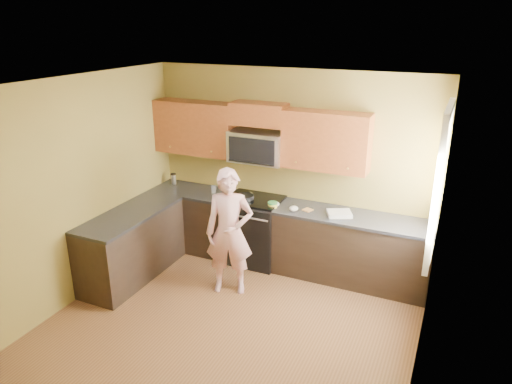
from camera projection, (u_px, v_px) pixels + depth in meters
The scene contains 25 objects.
floor at pixel (225, 331), 5.29m from camera, with size 4.00×4.00×0.00m, color brown.
ceiling at pixel (218, 87), 4.36m from camera, with size 4.00×4.00×0.00m, color white.
wall_back at pixel (290, 168), 6.53m from camera, with size 4.00×4.00×0.00m, color olive.
wall_front at pixel (78, 332), 3.11m from camera, with size 4.00×4.00×0.00m, color olive.
wall_left at pixel (73, 193), 5.59m from camera, with size 4.00×4.00×0.00m, color olive.
wall_right at pixel (427, 259), 4.05m from camera, with size 4.00×4.00×0.00m, color olive.
cabinet_back_run at pixel (281, 236), 6.59m from camera, with size 4.00×0.60×0.88m, color black.
cabinet_left_run at pixel (132, 246), 6.30m from camera, with size 0.60×1.60×0.88m, color black.
countertop_back at pixel (281, 206), 6.42m from camera, with size 4.00×0.62×0.04m, color black.
countertop_left at pixel (130, 214), 6.14m from camera, with size 0.62×1.60×0.04m, color black.
stove at pixel (254, 230), 6.71m from camera, with size 0.76×0.65×0.95m, color black, non-canonical shape.
microwave at pixel (258, 161), 6.48m from camera, with size 0.76×0.40×0.42m, color silver, non-canonical shape.
upper_cab_left at pixel (197, 153), 6.89m from camera, with size 1.22×0.33×0.75m, color brown, non-canonical shape.
upper_cab_right at pixel (325, 169), 6.15m from camera, with size 1.12×0.33×0.75m, color brown, non-canonical shape.
upper_cab_over_mw at pixel (259, 114), 6.29m from camera, with size 0.76×0.33×0.30m, color brown.
window at pixel (440, 184), 4.98m from camera, with size 0.06×1.06×1.66m, color white, non-canonical shape.
woman at pixel (229, 232), 5.84m from camera, with size 0.59×0.39×1.62m, color pink.
frying_pan at pixel (245, 199), 6.54m from camera, with size 0.25×0.44×0.06m, color black, non-canonical shape.
butter_tub at pixel (273, 207), 6.32m from camera, with size 0.13×0.13×0.09m, color yellow, non-canonical shape.
toast_slice at pixel (308, 210), 6.21m from camera, with size 0.11×0.11×0.01m, color #B27F47.
napkin_a at pixel (275, 204), 6.34m from camera, with size 0.11×0.12×0.06m, color silver.
napkin_b at pixel (294, 209), 6.19m from camera, with size 0.12×0.13×0.07m, color silver.
dish_towel at pixel (339, 214), 6.05m from camera, with size 0.30×0.24×0.05m, color white.
travel_mug at pixel (174, 184), 7.20m from camera, with size 0.08×0.08×0.17m, color silver, non-canonical shape.
glass_a at pixel (214, 190), 6.80m from camera, with size 0.07×0.07×0.12m, color silver.
Camera 1 is at (2.14, -3.89, 3.29)m, focal length 33.15 mm.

